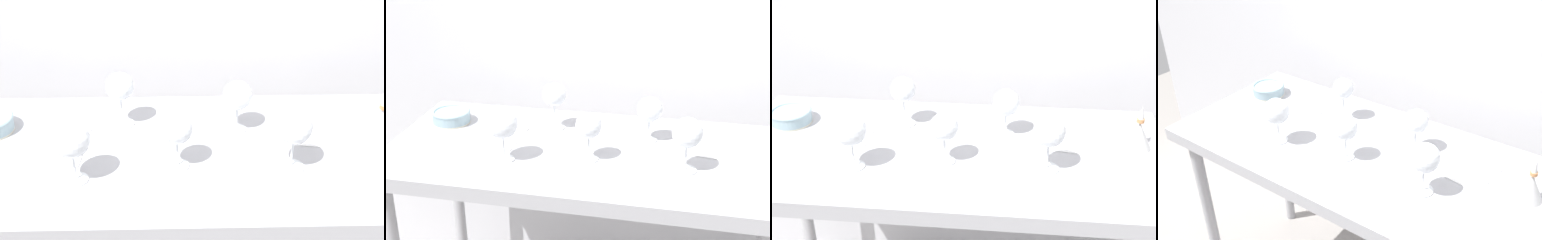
% 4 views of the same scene
% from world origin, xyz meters
% --- Properties ---
extents(back_wall, '(3.80, 0.04, 2.60)m').
position_xyz_m(back_wall, '(0.00, 0.49, 1.30)').
color(back_wall, silver).
rests_on(back_wall, ground_plane).
extents(steel_counter, '(1.40, 0.65, 0.90)m').
position_xyz_m(steel_counter, '(0.00, -0.01, 0.79)').
color(steel_counter, '#A1A1A6').
rests_on(steel_counter, ground_plane).
extents(wine_glass_near_right, '(0.10, 0.10, 0.18)m').
position_xyz_m(wine_glass_near_right, '(0.31, -0.09, 1.02)').
color(wine_glass_near_right, white).
rests_on(wine_glass_near_right, steel_counter).
extents(wine_glass_near_left, '(0.10, 0.10, 0.18)m').
position_xyz_m(wine_glass_near_left, '(-0.27, -0.14, 1.02)').
color(wine_glass_near_left, white).
rests_on(wine_glass_near_left, steel_counter).
extents(wine_glass_far_left, '(0.08, 0.08, 0.17)m').
position_xyz_m(wine_glass_far_left, '(-0.17, 0.15, 1.02)').
color(wine_glass_far_left, white).
rests_on(wine_glass_far_left, steel_counter).
extents(wine_glass_far_right, '(0.09, 0.09, 0.16)m').
position_xyz_m(wine_glass_far_right, '(0.18, 0.11, 1.01)').
color(wine_glass_far_right, white).
rests_on(wine_glass_far_right, steel_counter).
extents(wine_glass_near_center, '(0.08, 0.08, 0.16)m').
position_xyz_m(wine_glass_near_center, '(-0.00, -0.08, 1.02)').
color(wine_glass_near_center, white).
rests_on(wine_glass_near_center, steel_counter).
extents(tasting_sheet_upper, '(0.22, 0.27, 0.00)m').
position_xyz_m(tasting_sheet_upper, '(0.39, 0.13, 0.90)').
color(tasting_sheet_upper, white).
rests_on(tasting_sheet_upper, steel_counter).
extents(tasting_sheet_lower, '(0.19, 0.22, 0.00)m').
position_xyz_m(tasting_sheet_lower, '(-0.36, 0.03, 0.90)').
color(tasting_sheet_lower, white).
rests_on(tasting_sheet_lower, steel_counter).
extents(tasting_bowl, '(0.14, 0.14, 0.05)m').
position_xyz_m(tasting_bowl, '(-0.56, 0.12, 0.93)').
color(tasting_bowl, beige).
rests_on(tasting_bowl, steel_counter).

